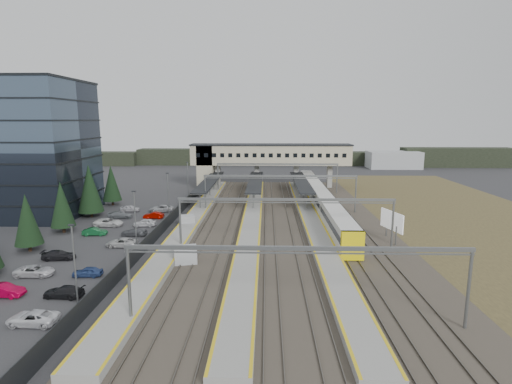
{
  "coord_description": "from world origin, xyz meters",
  "views": [
    {
      "loc": [
        9.42,
        -59.06,
        17.3
      ],
      "look_at": [
        7.51,
        13.86,
        4.0
      ],
      "focal_mm": 28.0,
      "sensor_mm": 36.0,
      "label": 1
    }
  ],
  "objects_px": {
    "billboard": "(392,222)",
    "office_building": "(15,148)",
    "footbridge": "(260,157)",
    "train": "(321,199)",
    "relay_cabin_far": "(187,222)",
    "relay_cabin_near": "(186,255)"
  },
  "relations": [
    {
      "from": "relay_cabin_near",
      "to": "train",
      "type": "bearing_deg",
      "value": 56.28
    },
    {
      "from": "relay_cabin_far",
      "to": "billboard",
      "type": "height_order",
      "value": "billboard"
    },
    {
      "from": "office_building",
      "to": "relay_cabin_near",
      "type": "xyz_separation_m",
      "value": [
        35.71,
        -25.28,
        -11.09
      ]
    },
    {
      "from": "billboard",
      "to": "office_building",
      "type": "bearing_deg",
      "value": 166.24
    },
    {
      "from": "footbridge",
      "to": "train",
      "type": "height_order",
      "value": "footbridge"
    },
    {
      "from": "relay_cabin_near",
      "to": "office_building",
      "type": "bearing_deg",
      "value": 144.7
    },
    {
      "from": "footbridge",
      "to": "billboard",
      "type": "bearing_deg",
      "value": -66.69
    },
    {
      "from": "relay_cabin_far",
      "to": "billboard",
      "type": "distance_m",
      "value": 31.43
    },
    {
      "from": "relay_cabin_far",
      "to": "footbridge",
      "type": "relative_size",
      "value": 0.07
    },
    {
      "from": "train",
      "to": "billboard",
      "type": "distance_m",
      "value": 21.91
    },
    {
      "from": "relay_cabin_near",
      "to": "train",
      "type": "relative_size",
      "value": 0.05
    },
    {
      "from": "relay_cabin_near",
      "to": "footbridge",
      "type": "height_order",
      "value": "footbridge"
    },
    {
      "from": "footbridge",
      "to": "billboard",
      "type": "height_order",
      "value": "footbridge"
    },
    {
      "from": "relay_cabin_near",
      "to": "relay_cabin_far",
      "type": "xyz_separation_m",
      "value": [
        -3.03,
        16.53,
        -0.09
      ]
    },
    {
      "from": "relay_cabin_far",
      "to": "billboard",
      "type": "bearing_deg",
      "value": -12.44
    },
    {
      "from": "relay_cabin_far",
      "to": "billboard",
      "type": "xyz_separation_m",
      "value": [
        30.64,
        -6.76,
        1.94
      ]
    },
    {
      "from": "relay_cabin_far",
      "to": "footbridge",
      "type": "xyz_separation_m",
      "value": [
        11.03,
        38.75,
        6.92
      ]
    },
    {
      "from": "billboard",
      "to": "relay_cabin_far",
      "type": "bearing_deg",
      "value": 167.56
    },
    {
      "from": "relay_cabin_far",
      "to": "train",
      "type": "xyz_separation_m",
      "value": [
        23.33,
        13.87,
        1.02
      ]
    },
    {
      "from": "relay_cabin_near",
      "to": "relay_cabin_far",
      "type": "height_order",
      "value": "relay_cabin_near"
    },
    {
      "from": "relay_cabin_near",
      "to": "relay_cabin_far",
      "type": "bearing_deg",
      "value": 100.39
    },
    {
      "from": "relay_cabin_near",
      "to": "relay_cabin_far",
      "type": "relative_size",
      "value": 1.14
    }
  ]
}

